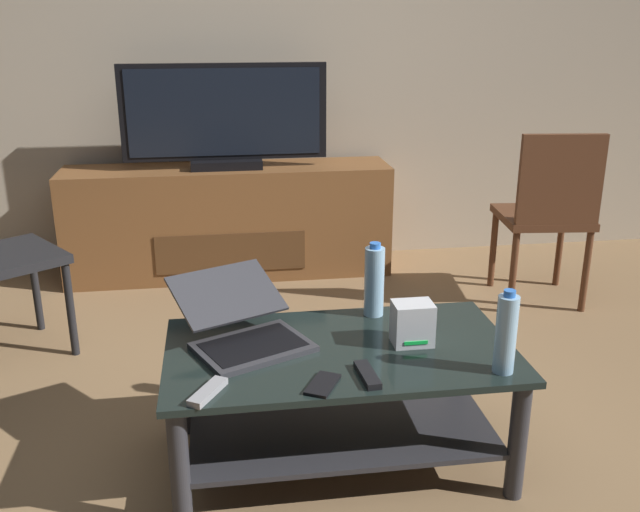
{
  "coord_description": "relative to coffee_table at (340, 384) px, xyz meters",
  "views": [
    {
      "loc": [
        -0.38,
        -2.07,
        1.48
      ],
      "look_at": [
        -0.0,
        0.5,
        0.59
      ],
      "focal_mm": 39.54,
      "sensor_mm": 36.0,
      "label": 1
    }
  ],
  "objects": [
    {
      "name": "coffee_table",
      "position": [
        0.0,
        0.0,
        0.0
      ],
      "size": [
        1.15,
        0.64,
        0.44
      ],
      "color": "black",
      "rests_on": "ground"
    },
    {
      "name": "back_wall",
      "position": [
        0.01,
        2.29,
        1.1
      ],
      "size": [
        6.4,
        0.12,
        2.8
      ],
      "primitive_type": "cube",
      "color": "#B2A38C",
      "rests_on": "ground"
    },
    {
      "name": "router_box",
      "position": [
        0.24,
        -0.0,
        0.21
      ],
      "size": [
        0.13,
        0.1,
        0.15
      ],
      "color": "silver",
      "rests_on": "coffee_table"
    },
    {
      "name": "tv_remote",
      "position": [
        -0.43,
        -0.25,
        0.15
      ],
      "size": [
        0.12,
        0.16,
        0.02
      ],
      "primitive_type": "cube",
      "rotation": [
        0.0,
        0.0,
        -0.53
      ],
      "color": "#99999E",
      "rests_on": "coffee_table"
    },
    {
      "name": "dining_chair",
      "position": [
        1.31,
        1.24,
        0.23
      ],
      "size": [
        0.49,
        0.49,
        0.93
      ],
      "color": "#59331E",
      "rests_on": "ground"
    },
    {
      "name": "media_cabinet",
      "position": [
        -0.32,
        1.97,
        0.02
      ],
      "size": [
        1.88,
        0.41,
        0.65
      ],
      "color": "brown",
      "rests_on": "ground"
    },
    {
      "name": "cell_phone",
      "position": [
        -0.09,
        -0.24,
        0.14
      ],
      "size": [
        0.13,
        0.16,
        0.01
      ],
      "primitive_type": "cube",
      "rotation": [
        0.0,
        0.0,
        -0.5
      ],
      "color": "black",
      "rests_on": "coffee_table"
    },
    {
      "name": "laptop",
      "position": [
        -0.32,
        0.1,
        0.2
      ],
      "size": [
        0.5,
        0.54,
        0.19
      ],
      "color": "#333338",
      "rests_on": "coffee_table"
    },
    {
      "name": "water_bottle_near",
      "position": [
        0.47,
        -0.23,
        0.26
      ],
      "size": [
        0.07,
        0.07,
        0.27
      ],
      "color": "#99C6E5",
      "rests_on": "coffee_table"
    },
    {
      "name": "ground_plane",
      "position": [
        0.01,
        -0.0,
        -0.3
      ],
      "size": [
        7.68,
        7.68,
        0.0
      ],
      "primitive_type": "plane",
      "color": "olive"
    },
    {
      "name": "water_bottle_far",
      "position": [
        0.17,
        0.25,
        0.27
      ],
      "size": [
        0.07,
        0.07,
        0.28
      ],
      "color": "#99C6E5",
      "rests_on": "coffee_table"
    },
    {
      "name": "soundbar_remote",
      "position": [
        0.05,
        -0.21,
        0.15
      ],
      "size": [
        0.06,
        0.16,
        0.02
      ],
      "primitive_type": "cube",
      "rotation": [
        0.0,
        0.0,
        0.08
      ],
      "color": "black",
      "rests_on": "coffee_table"
    },
    {
      "name": "television",
      "position": [
        -0.32,
        1.94,
        0.62
      ],
      "size": [
        1.15,
        0.2,
        0.58
      ],
      "color": "black",
      "rests_on": "media_cabinet"
    }
  ]
}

